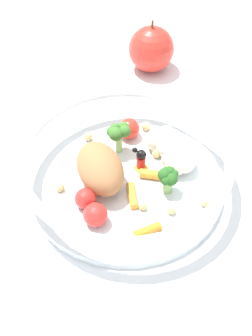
{
  "coord_description": "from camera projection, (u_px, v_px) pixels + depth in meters",
  "views": [
    {
      "loc": [
        0.06,
        0.34,
        0.41
      ],
      "look_at": [
        0.01,
        -0.01,
        0.03
      ],
      "focal_mm": 47.22,
      "sensor_mm": 36.0,
      "label": 1
    }
  ],
  "objects": [
    {
      "name": "loose_apple",
      "position": [
        151.0,
        49.0,
        0.68
      ],
      "size": [
        0.07,
        0.07,
        0.08
      ],
      "color": "red",
      "rests_on": "ground_plane"
    },
    {
      "name": "food_container",
      "position": [
        131.0,
        165.0,
        0.52
      ],
      "size": [
        0.25,
        0.25,
        0.06
      ],
      "color": "white",
      "rests_on": "ground_plane"
    },
    {
      "name": "ground_plane",
      "position": [
        138.0,
        189.0,
        0.53
      ],
      "size": [
        2.4,
        2.4,
        0.0
      ],
      "primitive_type": "plane",
      "color": "white"
    }
  ]
}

